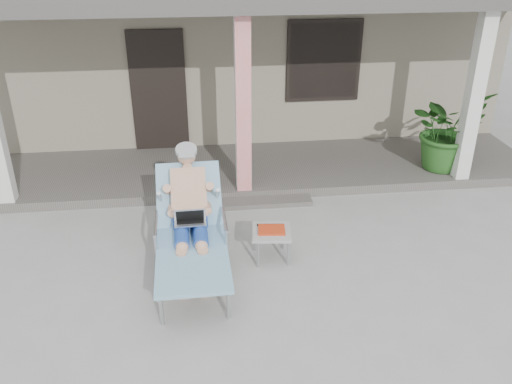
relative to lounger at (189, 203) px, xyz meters
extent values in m
plane|color=#9E9E99|center=(0.82, -0.36, -0.87)|extent=(60.00, 60.00, 0.00)
cube|color=gray|center=(0.82, 6.14, 0.63)|extent=(10.00, 5.00, 3.00)
cube|color=black|center=(-0.48, 3.61, 0.33)|extent=(0.95, 0.06, 2.10)
cube|color=black|center=(2.42, 3.61, 0.78)|extent=(1.20, 0.06, 1.30)
cube|color=black|center=(2.42, 3.61, 0.78)|extent=(1.32, 0.05, 1.42)
cube|color=#605B56|center=(0.82, 2.64, -0.79)|extent=(10.00, 2.00, 0.15)
cube|color=red|center=(0.82, 1.79, 0.59)|extent=(0.22, 0.22, 2.61)
cube|color=silver|center=(4.32, 1.79, 0.59)|extent=(0.22, 0.22, 2.61)
cube|color=#605B56|center=(0.82, 1.49, -0.83)|extent=(2.00, 0.30, 0.07)
cylinder|color=#B7B7BC|center=(-0.34, -1.08, -0.66)|extent=(0.05, 0.05, 0.42)
cylinder|color=#B7B7BC|center=(0.37, -1.07, -0.66)|extent=(0.05, 0.05, 0.42)
cylinder|color=#B7B7BC|center=(-0.36, 0.42, -0.66)|extent=(0.05, 0.05, 0.42)
cylinder|color=#B7B7BC|center=(0.35, 0.43, -0.66)|extent=(0.05, 0.05, 0.42)
cube|color=#B7B7BC|center=(0.01, -0.54, -0.43)|extent=(0.73, 1.39, 0.03)
cube|color=#80ADC6|center=(0.01, -0.54, -0.41)|extent=(0.84, 1.44, 0.04)
cube|color=#B7B7BC|center=(-0.01, 0.47, -0.17)|extent=(0.72, 0.67, 0.56)
cube|color=#80ADC6|center=(-0.01, 0.47, -0.13)|extent=(0.83, 0.75, 0.63)
cylinder|color=#9C9C9F|center=(-0.01, 0.79, 0.37)|extent=(0.28, 0.28, 0.15)
cube|color=silver|center=(0.00, -0.05, -0.21)|extent=(0.38, 0.27, 0.26)
cube|color=#A1A19C|center=(1.00, 0.04, -0.49)|extent=(0.52, 0.52, 0.04)
cylinder|color=#B7B7BC|center=(0.81, -0.15, -0.69)|extent=(0.03, 0.03, 0.36)
cylinder|color=#B7B7BC|center=(1.19, -0.15, -0.69)|extent=(0.03, 0.03, 0.36)
cylinder|color=#B7B7BC|center=(0.81, 0.23, -0.69)|extent=(0.03, 0.03, 0.36)
cylinder|color=#B7B7BC|center=(1.19, 0.23, -0.69)|extent=(0.03, 0.03, 0.36)
cube|color=red|center=(1.00, 0.04, -0.45)|extent=(0.36, 0.28, 0.03)
cube|color=black|center=(1.00, 0.17, -0.46)|extent=(0.33, 0.06, 0.03)
imported|color=#26591E|center=(4.18, 2.20, -0.05)|extent=(1.47, 1.37, 1.34)
camera|label=1|loc=(0.13, -5.70, 3.00)|focal=38.00mm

